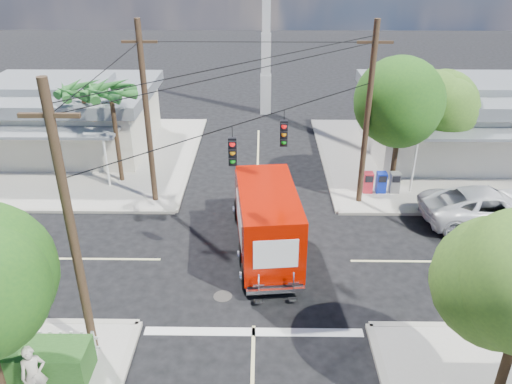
{
  "coord_description": "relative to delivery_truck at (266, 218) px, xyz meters",
  "views": [
    {
      "loc": [
        0.25,
        -17.38,
        12.0
      ],
      "look_at": [
        0.0,
        2.0,
        2.2
      ],
      "focal_mm": 35.0,
      "sensor_mm": 36.0,
      "label": 1
    }
  ],
  "objects": [
    {
      "name": "delivery_truck",
      "position": [
        0.0,
        0.0,
        0.0
      ],
      "size": [
        3.01,
        7.53,
        3.18
      ],
      "color": "black",
      "rests_on": "ground"
    },
    {
      "name": "sidewalk_ne",
      "position": [
        10.45,
        10.09,
        -1.54
      ],
      "size": [
        14.12,
        14.12,
        0.14
      ],
      "color": "#A49E94",
      "rests_on": "ground"
    },
    {
      "name": "palm_nw_back",
      "position": [
        -9.92,
        8.21,
        3.06
      ],
      "size": [
        3.01,
        3.08,
        5.19
      ],
      "color": "#422D1C",
      "rests_on": "sidewalk_nw"
    },
    {
      "name": "tree_ne_back",
      "position": [
        9.38,
        8.17,
        2.57
      ],
      "size": [
        3.77,
        3.66,
        5.82
      ],
      "color": "#422D1C",
      "rests_on": "sidewalk_ne"
    },
    {
      "name": "road_markings",
      "position": [
        -0.42,
        -2.26,
        -1.61
      ],
      "size": [
        32.0,
        32.0,
        0.01
      ],
      "color": "beige",
      "rests_on": "ground"
    },
    {
      "name": "radio_tower",
      "position": [
        0.08,
        19.21,
        4.03
      ],
      "size": [
        0.8,
        0.8,
        17.0
      ],
      "color": "silver",
      "rests_on": "ground"
    },
    {
      "name": "sidewalk_nw",
      "position": [
        -11.3,
        10.09,
        -1.54
      ],
      "size": [
        14.12,
        14.12,
        0.14
      ],
      "color": "#A49E94",
      "rests_on": "ground"
    },
    {
      "name": "tree_ne_front",
      "position": [
        6.78,
        5.97,
        3.15
      ],
      "size": [
        4.21,
        4.14,
        6.66
      ],
      "color": "#422D1C",
      "rests_on": "sidewalk_ne"
    },
    {
      "name": "building_nw",
      "position": [
        -12.42,
        11.67,
        0.61
      ],
      "size": [
        10.8,
        10.2,
        4.3
      ],
      "color": "beige",
      "rests_on": "sidewalk_nw"
    },
    {
      "name": "picket_fence",
      "position": [
        -8.22,
        -6.39,
        -0.93
      ],
      "size": [
        5.94,
        0.06,
        1.0
      ],
      "color": "silver",
      "rests_on": "sidewalk_sw"
    },
    {
      "name": "ground",
      "position": [
        -0.42,
        -0.79,
        -1.61
      ],
      "size": [
        120.0,
        120.0,
        0.0
      ],
      "primitive_type": "plane",
      "color": "black",
      "rests_on": "ground"
    },
    {
      "name": "pedestrian",
      "position": [
        -6.56,
        -8.06,
        -0.52
      ],
      "size": [
        0.83,
        0.74,
        1.91
      ],
      "primitive_type": "imported",
      "rotation": [
        0.0,
        0.0,
        0.5
      ],
      "color": "beige",
      "rests_on": "sidewalk_sw"
    },
    {
      "name": "utility_poles",
      "position": [
        -2.01,
        0.81,
        3.06
      ],
      "size": [
        12.0,
        10.68,
        9.0
      ],
      "color": "#473321",
      "rests_on": "ground"
    },
    {
      "name": "vending_boxes",
      "position": [
        6.08,
        5.41,
        -0.92
      ],
      "size": [
        1.9,
        0.5,
        1.1
      ],
      "color": "red",
      "rests_on": "sidewalk_ne"
    },
    {
      "name": "palm_nw_front",
      "position": [
        -7.92,
        6.71,
        3.43
      ],
      "size": [
        3.01,
        3.08,
        5.59
      ],
      "color": "#422D1C",
      "rests_on": "sidewalk_nw"
    },
    {
      "name": "parked_car",
      "position": [
        10.43,
        2.45,
        -0.76
      ],
      "size": [
        6.37,
        3.31,
        1.72
      ],
      "primitive_type": "imported",
      "rotation": [
        0.0,
        0.0,
        1.65
      ],
      "color": "silver",
      "rests_on": "ground"
    },
    {
      "name": "building_ne",
      "position": [
        12.08,
        11.18,
        0.71
      ],
      "size": [
        11.8,
        10.2,
        4.5
      ],
      "color": "silver",
      "rests_on": "sidewalk_ne"
    }
  ]
}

